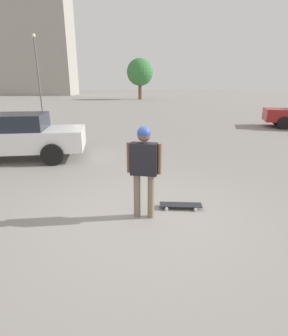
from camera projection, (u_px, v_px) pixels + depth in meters
ground_plane at (144, 216)px, 4.97m from camera, size 220.00×220.00×0.00m
person at (144, 163)px, 4.65m from camera, size 0.30×0.61×1.71m
skateboard at (181, 205)px, 5.28m from camera, size 0.35×0.86×0.08m
car_parked_near at (10, 136)px, 8.47m from camera, size 2.29×4.90×1.49m
tree_distant at (140, 72)px, 41.21m from camera, size 4.15×4.15×6.23m
lamp_post at (38, 69)px, 20.57m from camera, size 0.28×0.28×6.03m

